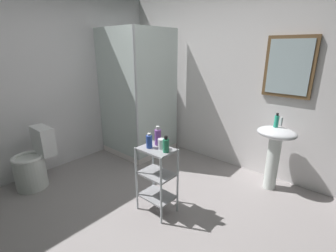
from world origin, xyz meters
TOP-DOWN VIEW (x-y plane):
  - ground_plane at (0.00, 0.00)m, footprint 4.20×4.20m
  - wall_back at (0.01, 1.85)m, footprint 4.20×0.14m
  - wall_left at (-1.85, 0.00)m, footprint 0.10×4.20m
  - shower_stall at (-1.23, 1.18)m, footprint 0.92×0.92m
  - pedestal_sink at (0.83, 1.52)m, footprint 0.46×0.37m
  - sink_faucet at (0.83, 1.64)m, footprint 0.03×0.03m
  - toilet at (-1.48, -0.42)m, footprint 0.37×0.49m
  - storage_cart at (0.05, 0.25)m, footprint 0.38×0.28m
  - hand_soap_bottle at (0.80, 1.53)m, footprint 0.05×0.05m
  - body_wash_bottle_green at (0.18, 0.25)m, footprint 0.06×0.06m
  - shampoo_bottle_blue at (-0.02, 0.22)m, footprint 0.06×0.06m
  - conditioner_bottle_purple at (-0.01, 0.33)m, footprint 0.07×0.07m
  - rinse_cup at (0.10, 0.28)m, footprint 0.08×0.08m

SIDE VIEW (x-z plane):
  - ground_plane at x=0.00m, z-range -0.02..0.00m
  - toilet at x=-1.48m, z-range -0.07..0.69m
  - storage_cart at x=0.05m, z-range 0.07..0.81m
  - shower_stall at x=-1.23m, z-range -0.54..1.46m
  - pedestal_sink at x=0.83m, z-range 0.17..0.98m
  - rinse_cup at x=0.10m, z-range 0.74..0.85m
  - shampoo_bottle_blue at x=-0.02m, z-range 0.73..0.89m
  - body_wash_bottle_green at x=0.18m, z-range 0.73..0.90m
  - conditioner_bottle_purple at x=-0.01m, z-range 0.73..0.93m
  - sink_faucet at x=0.83m, z-range 0.81..0.91m
  - hand_soap_bottle at x=0.80m, z-range 0.80..0.97m
  - wall_left at x=-1.85m, z-range 0.00..2.50m
  - wall_back at x=0.01m, z-range 0.00..2.50m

